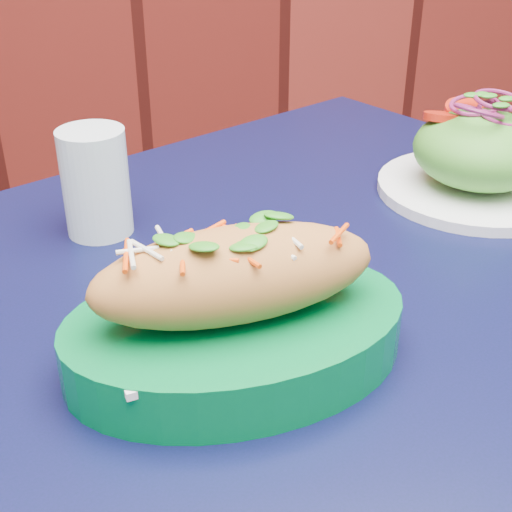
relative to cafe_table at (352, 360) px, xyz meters
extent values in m
cube|color=black|center=(0.00, 0.00, 0.07)|extent=(1.06, 1.06, 0.03)
cylinder|color=black|center=(0.17, 0.44, -0.30)|extent=(0.04, 0.04, 0.72)
cube|color=white|center=(-0.13, -0.08, 0.13)|extent=(0.21, 0.13, 0.01)
ellipsoid|color=#BE743C|center=(-0.13, -0.08, 0.16)|extent=(0.21, 0.09, 0.07)
cylinder|color=white|center=(0.20, 0.14, 0.09)|extent=(0.22, 0.22, 0.01)
ellipsoid|color=#4C992D|center=(0.20, 0.14, 0.14)|extent=(0.15, 0.15, 0.08)
cylinder|color=#B71E0D|center=(0.17, 0.17, 0.18)|extent=(0.04, 0.04, 0.01)
cylinder|color=#B71E0D|center=(0.20, 0.19, 0.18)|extent=(0.04, 0.04, 0.01)
torus|color=#7C1B51|center=(0.20, 0.14, 0.19)|extent=(0.05, 0.05, 0.00)
torus|color=#7C1B51|center=(0.20, 0.14, 0.19)|extent=(0.05, 0.05, 0.00)
torus|color=#7C1B51|center=(0.20, 0.14, 0.19)|extent=(0.05, 0.05, 0.00)
torus|color=#7C1B51|center=(0.20, 0.14, 0.20)|extent=(0.05, 0.05, 0.00)
cylinder|color=silver|center=(-0.21, 0.17, 0.14)|extent=(0.07, 0.07, 0.11)
camera|label=1|loc=(-0.24, -0.50, 0.42)|focal=50.00mm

